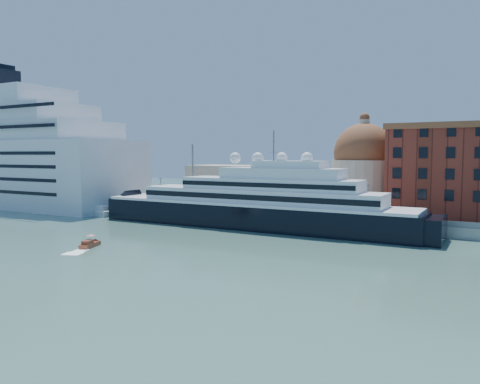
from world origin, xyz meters
The scene contains 10 objects.
ground centered at (0.00, 0.00, 0.00)m, with size 400.00×400.00×0.00m, color #38625A.
quay centered at (0.00, 34.00, 1.25)m, with size 180.00×10.00×2.50m, color gray.
land centered at (0.00, 75.00, 1.00)m, with size 260.00×72.00×2.00m, color slate.
quay_fence centered at (0.00, 29.50, 3.10)m, with size 180.00×0.10×1.20m, color slate.
superyacht centered at (1.23, 23.00, 4.69)m, with size 90.95×12.61×27.18m.
service_barge centered at (-45.96, 21.91, 0.89)m, with size 14.41×7.19×3.10m.
water_taxi centered at (-11.55, -13.47, 0.61)m, with size 3.45×5.67×2.55m.
warehouse centered at (52.00, 52.00, 13.79)m, with size 43.00×19.00×23.25m.
church centered at (6.39, 57.72, 10.91)m, with size 66.00×18.00×25.50m.
lamp_posts centered at (-12.67, 32.27, 9.84)m, with size 120.80×2.40×18.00m.
Camera 1 is at (56.16, -76.27, 17.55)m, focal length 35.00 mm.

